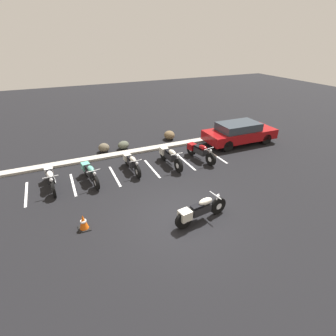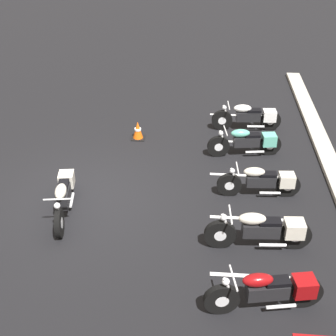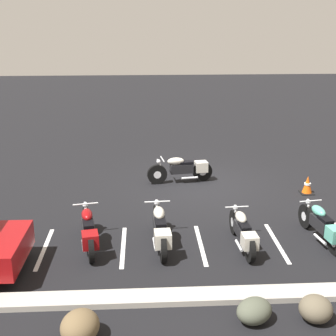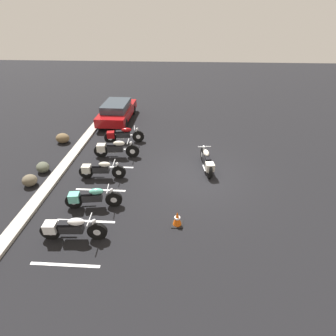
{
  "view_description": "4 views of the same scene",
  "coord_description": "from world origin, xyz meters",
  "px_view_note": "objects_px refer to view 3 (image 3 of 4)",
  "views": [
    {
      "loc": [
        -3.52,
        -6.72,
        5.92
      ],
      "look_at": [
        0.73,
        2.72,
        0.63
      ],
      "focal_mm": 28.0,
      "sensor_mm": 36.0,
      "label": 1
    },
    {
      "loc": [
        9.27,
        2.74,
        6.79
      ],
      "look_at": [
        -0.23,
        2.01,
        0.85
      ],
      "focal_mm": 50.0,
      "sensor_mm": 36.0,
      "label": 2
    },
    {
      "loc": [
        1.84,
        14.24,
        5.29
      ],
      "look_at": [
        1.11,
        1.0,
        0.95
      ],
      "focal_mm": 50.0,
      "sensor_mm": 36.0,
      "label": 3
    },
    {
      "loc": [
        -10.04,
        0.77,
        6.44
      ],
      "look_at": [
        -0.8,
        1.33,
        0.82
      ],
      "focal_mm": 28.0,
      "sensor_mm": 36.0,
      "label": 4
    }
  ],
  "objects_px": {
    "traffic_cone": "(307,185)",
    "parked_bike_2": "(243,232)",
    "motorcycle_cream_featured": "(183,169)",
    "landscape_rock_0": "(316,309)",
    "parked_bike_4": "(88,230)",
    "landscape_rock_1": "(80,326)",
    "parked_bike_1": "(322,225)",
    "landscape_rock_2": "(254,311)",
    "parked_bike_3": "(160,229)"
  },
  "relations": [
    {
      "from": "traffic_cone",
      "to": "parked_bike_2",
      "type": "bearing_deg",
      "value": 51.59
    },
    {
      "from": "motorcycle_cream_featured",
      "to": "landscape_rock_0",
      "type": "bearing_deg",
      "value": 94.97
    },
    {
      "from": "parked_bike_4",
      "to": "landscape_rock_1",
      "type": "xyz_separation_m",
      "value": [
        -0.2,
        3.34,
        -0.19
      ]
    },
    {
      "from": "parked_bike_1",
      "to": "landscape_rock_1",
      "type": "height_order",
      "value": "parked_bike_1"
    },
    {
      "from": "landscape_rock_1",
      "to": "parked_bike_4",
      "type": "bearing_deg",
      "value": -86.52
    },
    {
      "from": "parked_bike_2",
      "to": "landscape_rock_2",
      "type": "relative_size",
      "value": 2.98
    },
    {
      "from": "parked_bike_2",
      "to": "parked_bike_4",
      "type": "relative_size",
      "value": 0.94
    },
    {
      "from": "landscape_rock_1",
      "to": "landscape_rock_2",
      "type": "relative_size",
      "value": 1.08
    },
    {
      "from": "parked_bike_2",
      "to": "landscape_rock_1",
      "type": "height_order",
      "value": "parked_bike_2"
    },
    {
      "from": "motorcycle_cream_featured",
      "to": "parked_bike_1",
      "type": "distance_m",
      "value": 5.41
    },
    {
      "from": "parked_bike_1",
      "to": "parked_bike_3",
      "type": "xyz_separation_m",
      "value": [
        3.95,
        0.05,
        0.03
      ]
    },
    {
      "from": "parked_bike_2",
      "to": "traffic_cone",
      "type": "relative_size",
      "value": 3.64
    },
    {
      "from": "landscape_rock_0",
      "to": "traffic_cone",
      "type": "relative_size",
      "value": 1.07
    },
    {
      "from": "landscape_rock_1",
      "to": "landscape_rock_2",
      "type": "bearing_deg",
      "value": -173.89
    },
    {
      "from": "landscape_rock_2",
      "to": "parked_bike_1",
      "type": "bearing_deg",
      "value": -128.1
    },
    {
      "from": "parked_bike_1",
      "to": "motorcycle_cream_featured",
      "type": "bearing_deg",
      "value": 25.75
    },
    {
      "from": "parked_bike_4",
      "to": "landscape_rock_1",
      "type": "distance_m",
      "value": 3.36
    },
    {
      "from": "parked_bike_2",
      "to": "parked_bike_4",
      "type": "bearing_deg",
      "value": 83.47
    },
    {
      "from": "landscape_rock_1",
      "to": "parked_bike_1",
      "type": "bearing_deg",
      "value": -148.37
    },
    {
      "from": "traffic_cone",
      "to": "landscape_rock_1",
      "type": "bearing_deg",
      "value": 46.81
    },
    {
      "from": "motorcycle_cream_featured",
      "to": "landscape_rock_1",
      "type": "height_order",
      "value": "motorcycle_cream_featured"
    },
    {
      "from": "parked_bike_1",
      "to": "parked_bike_2",
      "type": "distance_m",
      "value": 2.01
    },
    {
      "from": "motorcycle_cream_featured",
      "to": "parked_bike_2",
      "type": "distance_m",
      "value": 4.84
    },
    {
      "from": "landscape_rock_0",
      "to": "landscape_rock_1",
      "type": "height_order",
      "value": "landscape_rock_1"
    },
    {
      "from": "parked_bike_2",
      "to": "parked_bike_3",
      "type": "xyz_separation_m",
      "value": [
        1.95,
        -0.18,
        0.04
      ]
    },
    {
      "from": "parked_bike_1",
      "to": "landscape_rock_1",
      "type": "xyz_separation_m",
      "value": [
        5.44,
        3.35,
        -0.17
      ]
    },
    {
      "from": "landscape_rock_1",
      "to": "landscape_rock_2",
      "type": "height_order",
      "value": "landscape_rock_1"
    },
    {
      "from": "parked_bike_1",
      "to": "landscape_rock_0",
      "type": "distance_m",
      "value": 3.3
    },
    {
      "from": "parked_bike_1",
      "to": "parked_bike_4",
      "type": "relative_size",
      "value": 0.96
    },
    {
      "from": "landscape_rock_2",
      "to": "traffic_cone",
      "type": "distance_m",
      "value": 7.02
    },
    {
      "from": "motorcycle_cream_featured",
      "to": "traffic_cone",
      "type": "bearing_deg",
      "value": 153.63
    },
    {
      "from": "parked_bike_1",
      "to": "landscape_rock_1",
      "type": "distance_m",
      "value": 6.39
    },
    {
      "from": "parked_bike_1",
      "to": "traffic_cone",
      "type": "relative_size",
      "value": 3.72
    },
    {
      "from": "parked_bike_2",
      "to": "landscape_rock_0",
      "type": "height_order",
      "value": "parked_bike_2"
    },
    {
      "from": "landscape_rock_0",
      "to": "traffic_cone",
      "type": "distance_m",
      "value": 6.63
    },
    {
      "from": "parked_bike_4",
      "to": "traffic_cone",
      "type": "distance_m",
      "value": 7.2
    },
    {
      "from": "parked_bike_3",
      "to": "landscape_rock_1",
      "type": "height_order",
      "value": "parked_bike_3"
    },
    {
      "from": "parked_bike_4",
      "to": "parked_bike_2",
      "type": "bearing_deg",
      "value": -103.59
    },
    {
      "from": "parked_bike_1",
      "to": "landscape_rock_0",
      "type": "relative_size",
      "value": 3.48
    },
    {
      "from": "parked_bike_4",
      "to": "landscape_rock_2",
      "type": "xyz_separation_m",
      "value": [
        -3.27,
        3.02,
        -0.23
      ]
    },
    {
      "from": "landscape_rock_1",
      "to": "motorcycle_cream_featured",
      "type": "bearing_deg",
      "value": -107.26
    },
    {
      "from": "landscape_rock_0",
      "to": "parked_bike_3",
      "type": "bearing_deg",
      "value": -48.09
    },
    {
      "from": "parked_bike_1",
      "to": "parked_bike_3",
      "type": "relative_size",
      "value": 0.92
    },
    {
      "from": "parked_bike_3",
      "to": "parked_bike_4",
      "type": "distance_m",
      "value": 1.69
    },
    {
      "from": "landscape_rock_0",
      "to": "landscape_rock_2",
      "type": "height_order",
      "value": "landscape_rock_0"
    },
    {
      "from": "parked_bike_4",
      "to": "motorcycle_cream_featured",
      "type": "bearing_deg",
      "value": -40.5
    },
    {
      "from": "parked_bike_4",
      "to": "traffic_cone",
      "type": "height_order",
      "value": "parked_bike_4"
    },
    {
      "from": "parked_bike_2",
      "to": "motorcycle_cream_featured",
      "type": "bearing_deg",
      "value": 8.85
    },
    {
      "from": "landscape_rock_1",
      "to": "landscape_rock_2",
      "type": "xyz_separation_m",
      "value": [
        -3.07,
        -0.33,
        -0.04
      ]
    },
    {
      "from": "parked_bike_2",
      "to": "parked_bike_3",
      "type": "relative_size",
      "value": 0.91
    }
  ]
}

